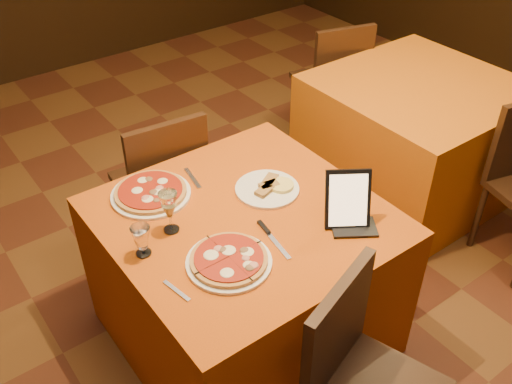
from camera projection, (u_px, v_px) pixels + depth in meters
floor at (302, 303)px, 2.98m from camera, size 6.00×7.00×0.01m
main_table at (245, 278)px, 2.60m from camera, size 1.10×1.10×0.75m
side_table at (413, 138)px, 3.57m from camera, size 1.10×1.10×0.75m
chair_main_far at (158, 182)px, 3.06m from camera, size 0.42×0.42×0.91m
chair_side_far at (328, 81)px, 4.03m from camera, size 0.49×0.49×0.91m
pizza_near at (229, 261)px, 2.13m from camera, size 0.33×0.33×0.03m
pizza_far at (151, 193)px, 2.47m from camera, size 0.35×0.35×0.03m
cutlet_dish at (267, 188)px, 2.50m from camera, size 0.28×0.28×0.03m
wine_glass at (169, 212)px, 2.24m from camera, size 0.11×0.11×0.19m
water_glass at (142, 241)px, 2.15m from camera, size 0.08×0.08×0.13m
tablet at (348, 199)px, 2.26m from camera, size 0.21×0.18×0.23m
knife at (274, 241)px, 2.24m from camera, size 0.05×0.24×0.01m
fork_near at (177, 291)px, 2.03m from camera, size 0.04×0.14×0.01m
fork_far at (193, 178)px, 2.58m from camera, size 0.05×0.17×0.01m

